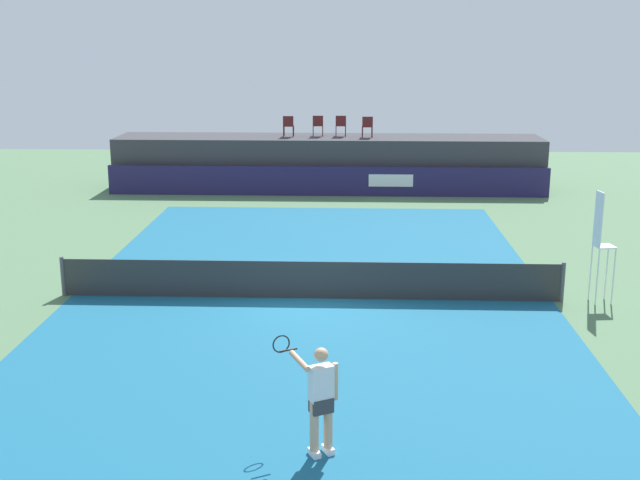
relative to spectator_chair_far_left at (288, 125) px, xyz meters
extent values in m
plane|color=#4C704C|center=(1.69, -12.18, -2.69)|extent=(48.00, 48.00, 0.00)
cube|color=#16597A|center=(1.69, -15.18, -2.69)|extent=(12.00, 22.00, 0.00)
cube|color=#231E4C|center=(1.69, -1.68, -2.09)|extent=(18.00, 0.20, 1.20)
cube|color=white|center=(4.29, -1.79, -2.03)|extent=(1.80, 0.02, 0.50)
cube|color=#38383D|center=(1.69, 0.12, -1.59)|extent=(18.00, 2.80, 2.20)
cylinder|color=#561919|center=(0.20, 0.28, -0.27)|extent=(0.04, 0.04, 0.44)
cylinder|color=#561919|center=(-0.20, 0.28, -0.27)|extent=(0.04, 0.04, 0.44)
cylinder|color=#561919|center=(0.20, -0.13, -0.27)|extent=(0.04, 0.04, 0.44)
cylinder|color=#561919|center=(-0.20, -0.13, -0.27)|extent=(0.04, 0.04, 0.44)
cube|color=#561919|center=(0.00, 0.08, -0.04)|extent=(0.44, 0.44, 0.03)
cube|color=#561919|center=(0.00, -0.13, 0.19)|extent=(0.44, 0.03, 0.42)
cylinder|color=#561919|center=(1.43, 0.50, -0.27)|extent=(0.04, 0.04, 0.44)
cylinder|color=#561919|center=(1.03, 0.48, -0.27)|extent=(0.04, 0.04, 0.44)
cylinder|color=#561919|center=(1.45, 0.10, -0.27)|extent=(0.04, 0.04, 0.44)
cylinder|color=#561919|center=(1.04, 0.08, -0.27)|extent=(0.04, 0.04, 0.44)
cube|color=#561919|center=(1.24, 0.29, -0.04)|extent=(0.46, 0.46, 0.03)
cube|color=#561919|center=(1.25, 0.08, 0.19)|extent=(0.44, 0.04, 0.42)
cylinder|color=#561919|center=(2.41, 0.52, -0.27)|extent=(0.04, 0.04, 0.44)
cylinder|color=#561919|center=(2.01, 0.51, -0.27)|extent=(0.04, 0.04, 0.44)
cylinder|color=#561919|center=(2.42, 0.12, -0.27)|extent=(0.04, 0.04, 0.44)
cylinder|color=#561919|center=(2.01, 0.11, -0.27)|extent=(0.04, 0.04, 0.44)
cube|color=#561919|center=(2.21, 0.32, -0.04)|extent=(0.45, 0.45, 0.03)
cube|color=#561919|center=(2.22, 0.11, 0.19)|extent=(0.44, 0.03, 0.42)
cylinder|color=#561919|center=(3.53, 0.14, -0.27)|extent=(0.04, 0.04, 0.44)
cylinder|color=#561919|center=(3.12, 0.13, -0.27)|extent=(0.04, 0.04, 0.44)
cylinder|color=#561919|center=(3.54, -0.26, -0.27)|extent=(0.04, 0.04, 0.44)
cylinder|color=#561919|center=(3.14, -0.27, -0.27)|extent=(0.04, 0.04, 0.44)
cube|color=#561919|center=(3.33, -0.06, -0.04)|extent=(0.45, 0.45, 0.03)
cube|color=#561919|center=(3.34, -0.27, 0.19)|extent=(0.44, 0.04, 0.42)
cylinder|color=white|center=(9.05, -15.36, -1.99)|extent=(0.04, 0.04, 1.40)
cylinder|color=white|center=(9.00, -14.96, -1.99)|extent=(0.04, 0.04, 1.40)
cylinder|color=white|center=(8.65, -15.41, -1.99)|extent=(0.04, 0.04, 1.40)
cylinder|color=white|center=(8.60, -15.01, -1.99)|extent=(0.04, 0.04, 1.40)
cube|color=white|center=(8.82, -15.18, -1.28)|extent=(0.49, 0.49, 0.03)
cube|color=white|center=(8.62, -15.21, -0.60)|extent=(0.08, 0.44, 1.33)
cube|color=#2D2D2D|center=(1.69, -15.18, -2.22)|extent=(12.40, 0.02, 0.95)
cylinder|color=#4C4C51|center=(-4.51, -15.18, -2.19)|extent=(0.10, 0.10, 1.00)
cylinder|color=#4C4C51|center=(7.89, -15.18, -2.19)|extent=(0.10, 0.10, 1.00)
cube|color=white|center=(2.38, -22.90, -2.64)|extent=(0.23, 0.29, 0.10)
cylinder|color=tan|center=(2.38, -22.90, -2.18)|extent=(0.14, 0.14, 0.82)
cube|color=white|center=(2.17, -23.01, -2.64)|extent=(0.23, 0.29, 0.10)
cylinder|color=tan|center=(2.17, -23.01, -2.18)|extent=(0.14, 0.14, 0.82)
cube|color=#333338|center=(2.27, -22.95, -1.85)|extent=(0.40, 0.35, 0.24)
cube|color=silver|center=(2.27, -22.95, -1.49)|extent=(0.41, 0.35, 0.56)
sphere|color=tan|center=(2.27, -22.95, -1.03)|extent=(0.22, 0.22, 0.22)
cylinder|color=tan|center=(2.48, -22.84, -1.51)|extent=(0.09, 0.09, 0.60)
cylinder|color=tan|center=(1.93, -22.83, -1.19)|extent=(0.36, 0.58, 0.14)
cylinder|color=black|center=(1.73, -22.46, -1.16)|extent=(0.28, 0.17, 0.03)
torus|color=black|center=(1.60, -22.20, -1.16)|extent=(0.28, 0.16, 0.30)
sphere|color=#D8EA33|center=(4.86, -13.23, -2.66)|extent=(0.07, 0.07, 0.07)
camera|label=1|loc=(2.71, -34.44, 3.64)|focal=45.66mm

